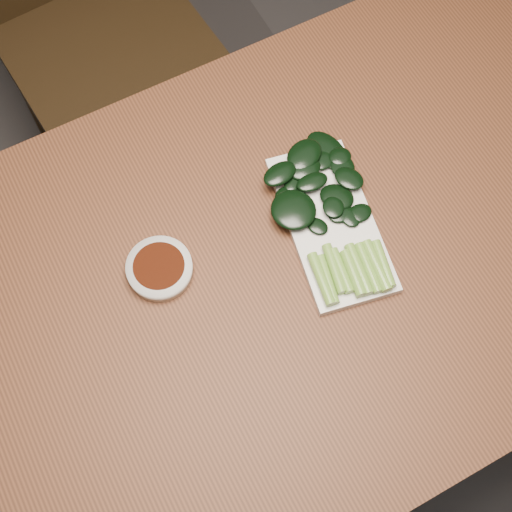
% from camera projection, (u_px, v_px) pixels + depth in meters
% --- Properties ---
extents(ground, '(6.00, 6.00, 0.00)m').
position_uv_depth(ground, '(263.00, 384.00, 1.79)').
color(ground, '#312E2E').
rests_on(ground, ground).
extents(table, '(1.40, 0.80, 0.75)m').
position_uv_depth(table, '(267.00, 287.00, 1.17)').
color(table, '#4F2916').
rests_on(table, ground).
extents(chair_far, '(0.49, 0.49, 0.89)m').
position_uv_depth(chair_far, '(90.00, 12.00, 1.64)').
color(chair_far, black).
rests_on(chair_far, ground).
extents(sauce_bowl, '(0.10, 0.10, 0.03)m').
position_uv_depth(sauce_bowl, '(160.00, 269.00, 1.09)').
color(sauce_bowl, silver).
rests_on(sauce_bowl, table).
extents(serving_plate, '(0.18, 0.30, 0.01)m').
position_uv_depth(serving_plate, '(331.00, 224.00, 1.13)').
color(serving_plate, silver).
rests_on(serving_plate, table).
extents(gai_lan, '(0.18, 0.30, 0.03)m').
position_uv_depth(gai_lan, '(325.00, 208.00, 1.12)').
color(gai_lan, olive).
rests_on(gai_lan, serving_plate).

